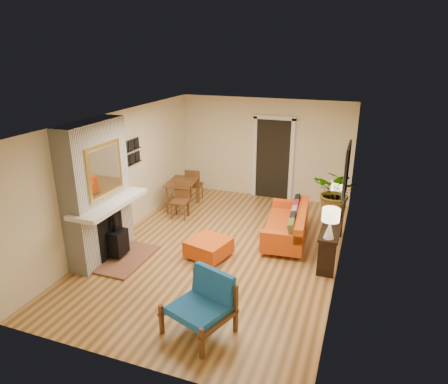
{
  "coord_description": "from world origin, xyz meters",
  "views": [
    {
      "loc": [
        2.5,
        -6.62,
        3.81
      ],
      "look_at": [
        0.0,
        0.2,
        1.15
      ],
      "focal_mm": 32.0,
      "sensor_mm": 36.0,
      "label": 1
    }
  ],
  "objects_px": {
    "ottoman": "(209,247)",
    "console_table": "(332,227)",
    "dining_table": "(185,187)",
    "lamp_near": "(330,220)",
    "lamp_far": "(338,191)",
    "houseplant": "(337,192)",
    "blue_chair": "(204,301)",
    "sofa": "(289,225)"
  },
  "relations": [
    {
      "from": "dining_table",
      "to": "lamp_near",
      "type": "distance_m",
      "value": 4.17
    },
    {
      "from": "console_table",
      "to": "lamp_near",
      "type": "distance_m",
      "value": 0.92
    },
    {
      "from": "dining_table",
      "to": "console_table",
      "type": "bearing_deg",
      "value": -17.91
    },
    {
      "from": "dining_table",
      "to": "lamp_near",
      "type": "height_order",
      "value": "lamp_near"
    },
    {
      "from": "lamp_near",
      "to": "houseplant",
      "type": "height_order",
      "value": "houseplant"
    },
    {
      "from": "blue_chair",
      "to": "lamp_far",
      "type": "distance_m",
      "value": 3.89
    },
    {
      "from": "blue_chair",
      "to": "houseplant",
      "type": "xyz_separation_m",
      "value": [
        1.45,
        3.13,
        0.72
      ]
    },
    {
      "from": "blue_chair",
      "to": "lamp_near",
      "type": "relative_size",
      "value": 1.92
    },
    {
      "from": "dining_table",
      "to": "sofa",
      "type": "bearing_deg",
      "value": -16.11
    },
    {
      "from": "houseplant",
      "to": "blue_chair",
      "type": "bearing_deg",
      "value": -114.85
    },
    {
      "from": "dining_table",
      "to": "console_table",
      "type": "height_order",
      "value": "dining_table"
    },
    {
      "from": "sofa",
      "to": "lamp_far",
      "type": "distance_m",
      "value": 1.2
    },
    {
      "from": "blue_chair",
      "to": "lamp_near",
      "type": "distance_m",
      "value": 2.59
    },
    {
      "from": "sofa",
      "to": "blue_chair",
      "type": "distance_m",
      "value": 3.26
    },
    {
      "from": "blue_chair",
      "to": "dining_table",
      "type": "height_order",
      "value": "dining_table"
    },
    {
      "from": "dining_table",
      "to": "lamp_far",
      "type": "relative_size",
      "value": 3.02
    },
    {
      "from": "lamp_near",
      "to": "lamp_far",
      "type": "bearing_deg",
      "value": 90.0
    },
    {
      "from": "dining_table",
      "to": "ottoman",
      "type": "bearing_deg",
      "value": -54.63
    },
    {
      "from": "lamp_far",
      "to": "houseplant",
      "type": "height_order",
      "value": "houseplant"
    },
    {
      "from": "ottoman",
      "to": "dining_table",
      "type": "bearing_deg",
      "value": 125.37
    },
    {
      "from": "ottoman",
      "to": "console_table",
      "type": "bearing_deg",
      "value": 22.32
    },
    {
      "from": "sofa",
      "to": "ottoman",
      "type": "distance_m",
      "value": 1.82
    },
    {
      "from": "blue_chair",
      "to": "lamp_near",
      "type": "height_order",
      "value": "lamp_near"
    },
    {
      "from": "ottoman",
      "to": "houseplant",
      "type": "bearing_deg",
      "value": 29.0
    },
    {
      "from": "lamp_far",
      "to": "houseplant",
      "type": "distance_m",
      "value": 0.44
    },
    {
      "from": "blue_chair",
      "to": "houseplant",
      "type": "relative_size",
      "value": 1.13
    },
    {
      "from": "blue_chair",
      "to": "lamp_far",
      "type": "relative_size",
      "value": 1.92
    },
    {
      "from": "sofa",
      "to": "dining_table",
      "type": "relative_size",
      "value": 1.18
    },
    {
      "from": "ottoman",
      "to": "console_table",
      "type": "height_order",
      "value": "console_table"
    },
    {
      "from": "sofa",
      "to": "ottoman",
      "type": "bearing_deg",
      "value": -135.45
    },
    {
      "from": "sofa",
      "to": "lamp_near",
      "type": "relative_size",
      "value": 3.56
    },
    {
      "from": "sofa",
      "to": "dining_table",
      "type": "height_order",
      "value": "dining_table"
    },
    {
      "from": "lamp_near",
      "to": "console_table",
      "type": "bearing_deg",
      "value": 90.0
    },
    {
      "from": "lamp_far",
      "to": "console_table",
      "type": "bearing_deg",
      "value": -90.0
    },
    {
      "from": "dining_table",
      "to": "lamp_near",
      "type": "bearing_deg",
      "value": -28.18
    },
    {
      "from": "lamp_near",
      "to": "blue_chair",
      "type": "bearing_deg",
      "value": -125.49
    },
    {
      "from": "sofa",
      "to": "dining_table",
      "type": "bearing_deg",
      "value": 163.89
    },
    {
      "from": "ottoman",
      "to": "console_table",
      "type": "xyz_separation_m",
      "value": [
        2.18,
        0.89,
        0.37
      ]
    },
    {
      "from": "ottoman",
      "to": "lamp_far",
      "type": "distance_m",
      "value": 2.85
    },
    {
      "from": "dining_table",
      "to": "console_table",
      "type": "xyz_separation_m",
      "value": [
        3.65,
        -1.18,
        0.01
      ]
    },
    {
      "from": "sofa",
      "to": "blue_chair",
      "type": "height_order",
      "value": "blue_chair"
    },
    {
      "from": "dining_table",
      "to": "lamp_near",
      "type": "xyz_separation_m",
      "value": [
        3.65,
        -1.96,
        0.5
      ]
    }
  ]
}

